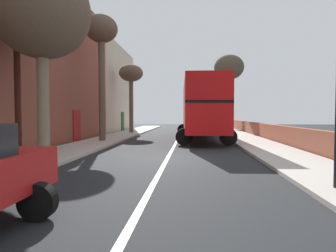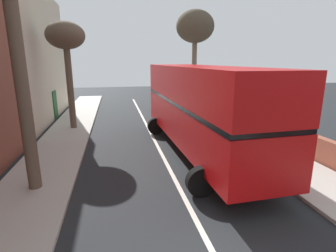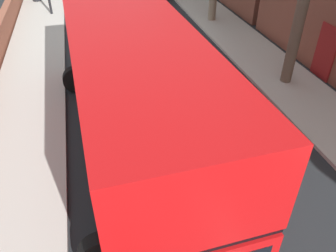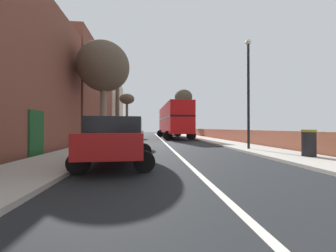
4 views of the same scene
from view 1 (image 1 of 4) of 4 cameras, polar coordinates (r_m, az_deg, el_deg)
name	(u,v)px [view 1 (image 1 of 4)]	position (r m, az deg, el deg)	size (l,w,h in m)	color
ground_plane	(168,158)	(11.46, -0.06, -6.64)	(84.00, 84.00, 0.00)	black
road_centre_line	(168,158)	(11.46, -0.06, -6.62)	(0.16, 54.00, 0.01)	silver
sidewalk_left	(54,155)	(12.83, -22.53, -5.58)	(2.60, 60.00, 0.12)	#B2ADA3
sidewalk_right	(290,158)	(12.07, 23.93, -6.09)	(2.60, 60.00, 0.12)	#B2ADA3
boundary_wall_right	(330,146)	(12.60, 30.66, -3.55)	(0.36, 54.00, 1.13)	brown
double_decker_bus	(201,107)	(19.82, 6.97, 3.96)	(3.85, 11.18, 4.06)	#B80D0E
parked_car_white_right_1	(205,123)	(29.81, 7.78, 0.65)	(2.56, 4.22, 1.62)	silver
street_tree_left_0	(101,36)	(19.09, -13.68, 17.65)	(2.10, 2.10, 8.10)	brown
street_tree_right_1	(229,69)	(32.92, 12.54, 11.57)	(3.40, 3.40, 8.55)	brown
street_tree_left_4	(131,76)	(26.58, -7.69, 10.29)	(2.26, 2.26, 6.42)	brown
street_tree_left_6	(42,13)	(11.91, -24.79, 20.62)	(3.55, 3.55, 7.25)	#7A6B56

